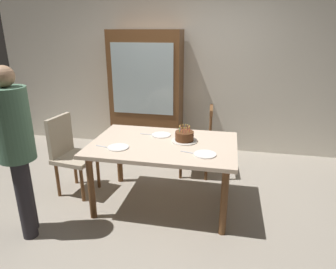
{
  "coord_description": "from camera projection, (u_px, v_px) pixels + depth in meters",
  "views": [
    {
      "loc": [
        0.65,
        -2.92,
        1.9
      ],
      "look_at": [
        0.05,
        0.0,
        0.85
      ],
      "focal_mm": 31.92,
      "sensor_mm": 36.0,
      "label": 1
    }
  ],
  "objects": [
    {
      "name": "chair_upholstered",
      "position": [
        69.0,
        151.0,
        3.56
      ],
      "size": [
        0.5,
        0.49,
        0.95
      ],
      "color": "tan",
      "rests_on": "ground"
    },
    {
      "name": "ground",
      "position": [
        164.0,
        203.0,
        3.46
      ],
      "size": [
        6.4,
        6.4,
        0.0
      ],
      "primitive_type": "plane",
      "color": "#9E9384"
    },
    {
      "name": "fork_near_celebrant",
      "position": [
        103.0,
        147.0,
        3.1
      ],
      "size": [
        0.18,
        0.05,
        0.01
      ],
      "primitive_type": "cube",
      "rotation": [
        0.0,
        0.0,
        -0.21
      ],
      "color": "silver",
      "rests_on": "dining_table"
    },
    {
      "name": "birthday_cake",
      "position": [
        184.0,
        137.0,
        3.24
      ],
      "size": [
        0.28,
        0.28,
        0.18
      ],
      "color": "silver",
      "rests_on": "dining_table"
    },
    {
      "name": "fork_far_side",
      "position": [
        148.0,
        134.0,
        3.46
      ],
      "size": [
        0.18,
        0.03,
        0.01
      ],
      "primitive_type": "cube",
      "rotation": [
        0.0,
        0.0,
        -0.07
      ],
      "color": "silver",
      "rests_on": "dining_table"
    },
    {
      "name": "fork_near_guest",
      "position": [
        189.0,
        152.0,
        2.95
      ],
      "size": [
        0.18,
        0.06,
        0.01
      ],
      "primitive_type": "cube",
      "rotation": [
        0.0,
        0.0,
        -0.24
      ],
      "color": "silver",
      "rests_on": "dining_table"
    },
    {
      "name": "back_wall",
      "position": [
        188.0,
        69.0,
        4.73
      ],
      "size": [
        6.4,
        0.1,
        2.6
      ],
      "primitive_type": "cube",
      "color": "silver",
      "rests_on": "ground"
    },
    {
      "name": "plate_near_guest",
      "position": [
        205.0,
        154.0,
        2.9
      ],
      "size": [
        0.22,
        0.22,
        0.01
      ],
      "primitive_type": "cylinder",
      "color": "white",
      "rests_on": "dining_table"
    },
    {
      "name": "chair_spindle_back",
      "position": [
        197.0,
        143.0,
        4.02
      ],
      "size": [
        0.47,
        0.47,
        0.95
      ],
      "color": "tan",
      "rests_on": "ground"
    },
    {
      "name": "china_cabinet",
      "position": [
        147.0,
        93.0,
        4.69
      ],
      "size": [
        1.1,
        0.45,
        1.9
      ],
      "color": "brown",
      "rests_on": "ground"
    },
    {
      "name": "dining_table",
      "position": [
        163.0,
        150.0,
        3.24
      ],
      "size": [
        1.55,
        1.03,
        0.75
      ],
      "color": "beige",
      "rests_on": "ground"
    },
    {
      "name": "plate_near_celebrant",
      "position": [
        118.0,
        147.0,
        3.07
      ],
      "size": [
        0.22,
        0.22,
        0.01
      ],
      "primitive_type": "cylinder",
      "color": "white",
      "rests_on": "dining_table"
    },
    {
      "name": "plate_far_side",
      "position": [
        161.0,
        135.0,
        3.43
      ],
      "size": [
        0.22,
        0.22,
        0.01
      ],
      "primitive_type": "cylinder",
      "color": "white",
      "rests_on": "dining_table"
    },
    {
      "name": "person_celebrant",
      "position": [
        16.0,
        145.0,
        2.66
      ],
      "size": [
        0.32,
        0.32,
        1.63
      ],
      "color": "#262328",
      "rests_on": "ground"
    }
  ]
}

